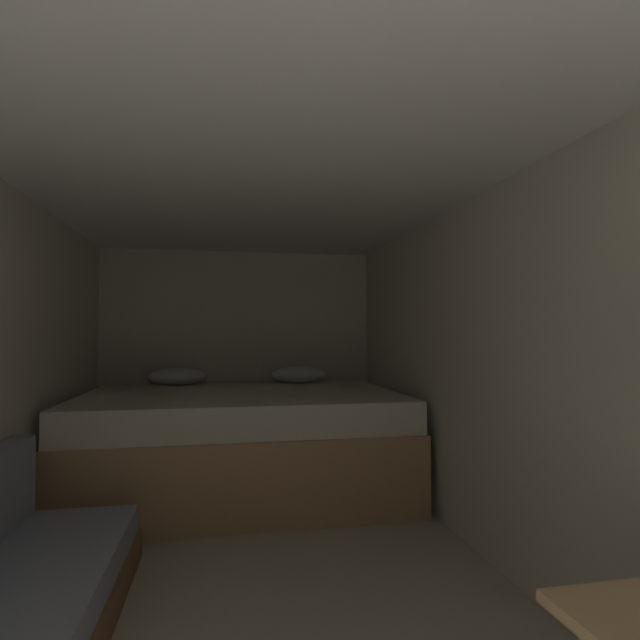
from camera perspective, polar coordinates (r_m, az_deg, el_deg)
name	(u,v)px	position (r m, az deg, el deg)	size (l,w,h in m)	color
ground_plane	(256,610)	(2.70, -7.29, -29.96)	(7.37, 7.37, 0.00)	#B2A893
wall_back	(239,357)	(5.09, -9.25, -4.16)	(2.74, 0.05, 2.11)	beige
wall_right	(515,378)	(2.82, 21.39, -6.13)	(0.05, 5.37, 2.11)	beige
ceiling_slab	(258,155)	(2.53, -7.11, 18.15)	(2.74, 5.37, 0.05)	white
bed	(242,441)	(4.24, -8.88, -13.51)	(2.52, 1.74, 0.97)	tan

